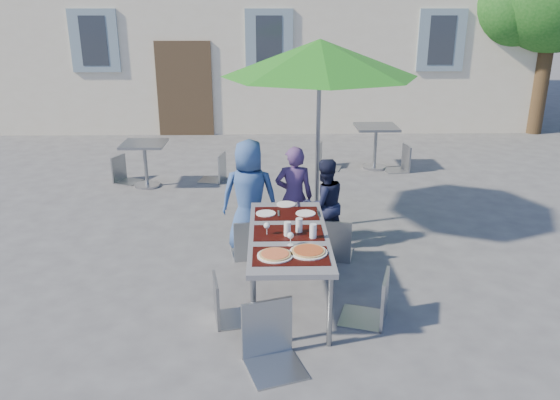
{
  "coord_description": "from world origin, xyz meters",
  "views": [
    {
      "loc": [
        -0.06,
        -5.58,
        2.91
      ],
      "look_at": [
        0.08,
        0.43,
        0.79
      ],
      "focal_mm": 35.0,
      "sensor_mm": 36.0,
      "label": 1
    }
  ],
  "objects_px": {
    "child_2": "(324,204)",
    "chair_3": "(225,274)",
    "bg_chair_r_1": "(402,143)",
    "chair_5": "(271,300)",
    "patio_umbrella": "(320,60)",
    "chair_2": "(334,213)",
    "chair_4": "(376,268)",
    "chair_0": "(250,215)",
    "pizza_near_left": "(275,255)",
    "child_1": "(294,197)",
    "bg_chair_l_1": "(325,140)",
    "child_0": "(249,196)",
    "cafe_table_1": "(376,138)",
    "dining_table": "(288,238)",
    "chair_1": "(296,212)",
    "bg_chair_l_0": "(122,154)",
    "pizza_near_right": "(308,251)",
    "bg_chair_r_0": "(216,150)",
    "cafe_table_0": "(145,156)"
  },
  "relations": [
    {
      "from": "chair_0",
      "to": "cafe_table_1",
      "type": "height_order",
      "value": "chair_0"
    },
    {
      "from": "chair_0",
      "to": "patio_umbrella",
      "type": "xyz_separation_m",
      "value": [
        0.89,
        0.95,
        1.73
      ]
    },
    {
      "from": "chair_3",
      "to": "chair_2",
      "type": "bearing_deg",
      "value": 48.82
    },
    {
      "from": "pizza_near_left",
      "to": "child_2",
      "type": "xyz_separation_m",
      "value": [
        0.64,
        1.88,
        -0.19
      ]
    },
    {
      "from": "chair_3",
      "to": "chair_4",
      "type": "relative_size",
      "value": 0.91
    },
    {
      "from": "chair_1",
      "to": "chair_5",
      "type": "xyz_separation_m",
      "value": [
        -0.32,
        -2.18,
        0.04
      ]
    },
    {
      "from": "patio_umbrella",
      "to": "bg_chair_r_1",
      "type": "relative_size",
      "value": 2.75
    },
    {
      "from": "chair_2",
      "to": "chair_4",
      "type": "relative_size",
      "value": 1.03
    },
    {
      "from": "chair_0",
      "to": "child_0",
      "type": "bearing_deg",
      "value": 92.12
    },
    {
      "from": "dining_table",
      "to": "chair_4",
      "type": "height_order",
      "value": "chair_4"
    },
    {
      "from": "chair_5",
      "to": "patio_umbrella",
      "type": "bearing_deg",
      "value": 77.97
    },
    {
      "from": "chair_3",
      "to": "bg_chair_r_1",
      "type": "distance_m",
      "value": 5.95
    },
    {
      "from": "bg_chair_l_1",
      "to": "patio_umbrella",
      "type": "bearing_deg",
      "value": -97.94
    },
    {
      "from": "chair_1",
      "to": "child_1",
      "type": "bearing_deg",
      "value": 91.56
    },
    {
      "from": "chair_1",
      "to": "chair_3",
      "type": "relative_size",
      "value": 1.1
    },
    {
      "from": "chair_1",
      "to": "bg_chair_l_0",
      "type": "height_order",
      "value": "chair_1"
    },
    {
      "from": "pizza_near_right",
      "to": "chair_4",
      "type": "relative_size",
      "value": 0.37
    },
    {
      "from": "child_1",
      "to": "chair_5",
      "type": "relative_size",
      "value": 1.27
    },
    {
      "from": "dining_table",
      "to": "chair_4",
      "type": "bearing_deg",
      "value": -29.2
    },
    {
      "from": "child_2",
      "to": "chair_3",
      "type": "xyz_separation_m",
      "value": [
        -1.12,
        -1.74,
        -0.07
      ]
    },
    {
      "from": "bg_chair_r_0",
      "to": "bg_chair_r_1",
      "type": "xyz_separation_m",
      "value": [
        3.41,
        0.56,
        -0.02
      ]
    },
    {
      "from": "chair_3",
      "to": "child_1",
      "type": "bearing_deg",
      "value": 67.61
    },
    {
      "from": "chair_3",
      "to": "bg_chair_l_1",
      "type": "bearing_deg",
      "value": 74.38
    },
    {
      "from": "pizza_near_right",
      "to": "chair_1",
      "type": "distance_m",
      "value": 1.58
    },
    {
      "from": "pizza_near_left",
      "to": "chair_3",
      "type": "height_order",
      "value": "chair_3"
    },
    {
      "from": "dining_table",
      "to": "child_2",
      "type": "height_order",
      "value": "child_2"
    },
    {
      "from": "child_0",
      "to": "chair_0",
      "type": "distance_m",
      "value": 0.29
    },
    {
      "from": "chair_3",
      "to": "bg_chair_l_0",
      "type": "bearing_deg",
      "value": 114.77
    },
    {
      "from": "pizza_near_right",
      "to": "cafe_table_1",
      "type": "distance_m",
      "value": 5.67
    },
    {
      "from": "child_0",
      "to": "bg_chair_r_1",
      "type": "height_order",
      "value": "child_0"
    },
    {
      "from": "dining_table",
      "to": "child_1",
      "type": "bearing_deg",
      "value": 84.87
    },
    {
      "from": "pizza_near_right",
      "to": "cafe_table_1",
      "type": "height_order",
      "value": "cafe_table_1"
    },
    {
      "from": "child_2",
      "to": "bg_chair_l_0",
      "type": "bearing_deg",
      "value": -63.23
    },
    {
      "from": "chair_0",
      "to": "chair_5",
      "type": "relative_size",
      "value": 0.93
    },
    {
      "from": "child_0",
      "to": "cafe_table_1",
      "type": "bearing_deg",
      "value": -120.42
    },
    {
      "from": "chair_2",
      "to": "child_1",
      "type": "bearing_deg",
      "value": 137.66
    },
    {
      "from": "pizza_near_left",
      "to": "child_1",
      "type": "bearing_deg",
      "value": 82.15
    },
    {
      "from": "dining_table",
      "to": "chair_5",
      "type": "xyz_separation_m",
      "value": [
        -0.19,
        -1.1,
        -0.09
      ]
    },
    {
      "from": "chair_0",
      "to": "chair_3",
      "type": "bearing_deg",
      "value": -97.75
    },
    {
      "from": "dining_table",
      "to": "pizza_near_left",
      "type": "relative_size",
      "value": 5.57
    },
    {
      "from": "child_2",
      "to": "chair_5",
      "type": "relative_size",
      "value": 1.13
    },
    {
      "from": "chair_2",
      "to": "chair_4",
      "type": "height_order",
      "value": "chair_2"
    },
    {
      "from": "cafe_table_0",
      "to": "cafe_table_1",
      "type": "relative_size",
      "value": 0.93
    },
    {
      "from": "bg_chair_l_0",
      "to": "bg_chair_l_1",
      "type": "relative_size",
      "value": 0.93
    },
    {
      "from": "chair_4",
      "to": "chair_5",
      "type": "relative_size",
      "value": 0.94
    },
    {
      "from": "bg_chair_r_0",
      "to": "bg_chair_l_1",
      "type": "xyz_separation_m",
      "value": [
        1.99,
        0.76,
        -0.01
      ]
    },
    {
      "from": "chair_4",
      "to": "bg_chair_r_1",
      "type": "xyz_separation_m",
      "value": [
        1.49,
        5.22,
        -0.03
      ]
    },
    {
      "from": "chair_0",
      "to": "bg_chair_l_1",
      "type": "xyz_separation_m",
      "value": [
        1.31,
        3.94,
        -0.01
      ]
    },
    {
      "from": "chair_0",
      "to": "bg_chair_l_0",
      "type": "distance_m",
      "value": 3.94
    },
    {
      "from": "child_2",
      "to": "bg_chair_l_1",
      "type": "relative_size",
      "value": 1.24
    }
  ]
}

